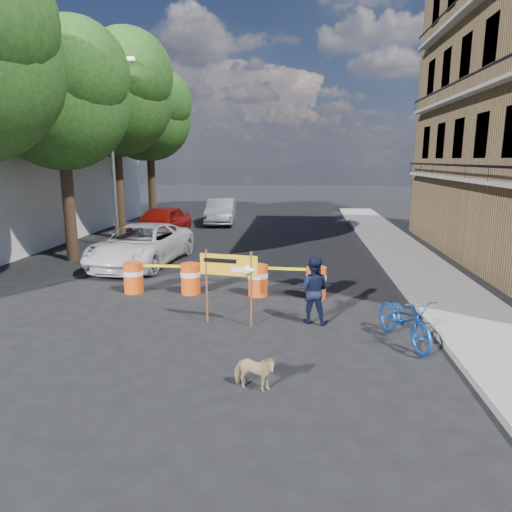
% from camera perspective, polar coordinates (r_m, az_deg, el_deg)
% --- Properties ---
extents(ground, '(120.00, 120.00, 0.00)m').
position_cam_1_polar(ground, '(10.54, -5.61, -9.57)').
color(ground, black).
rests_on(ground, ground).
extents(sidewalk_east, '(2.40, 40.00, 0.15)m').
position_cam_1_polar(sidewalk_east, '(16.62, 20.15, -1.92)').
color(sidewalk_east, gray).
rests_on(sidewalk_east, ground).
extents(tree_mid_a, '(5.25, 5.00, 8.68)m').
position_cam_1_polar(tree_mid_a, '(18.86, -23.13, 17.61)').
color(tree_mid_a, '#332316').
rests_on(tree_mid_a, ground).
extents(tree_mid_b, '(5.67, 5.40, 9.62)m').
position_cam_1_polar(tree_mid_b, '(23.46, -17.22, 18.47)').
color(tree_mid_b, '#332316').
rests_on(tree_mid_b, ground).
extents(tree_far, '(5.04, 4.80, 8.84)m').
position_cam_1_polar(tree_far, '(28.09, -13.14, 16.51)').
color(tree_far, '#332316').
rests_on(tree_far, ground).
extents(streetlamp, '(1.25, 0.18, 8.00)m').
position_cam_1_polar(streetlamp, '(20.67, -17.41, 12.89)').
color(streetlamp, gray).
rests_on(streetlamp, ground).
extents(barrel_far_left, '(0.58, 0.58, 0.90)m').
position_cam_1_polar(barrel_far_left, '(13.90, -15.07, -2.55)').
color(barrel_far_left, '#D2450C').
rests_on(barrel_far_left, ground).
extents(barrel_mid_left, '(0.58, 0.58, 0.90)m').
position_cam_1_polar(barrel_mid_left, '(13.45, -8.18, -2.74)').
color(barrel_mid_left, '#D2450C').
rests_on(barrel_mid_left, ground).
extents(barrel_mid_right, '(0.58, 0.58, 0.90)m').
position_cam_1_polar(barrel_mid_right, '(13.14, 0.24, -2.96)').
color(barrel_mid_right, '#D2450C').
rests_on(barrel_mid_right, ground).
extents(barrel_far_right, '(0.58, 0.58, 0.90)m').
position_cam_1_polar(barrel_far_right, '(13.02, 7.52, -3.21)').
color(barrel_far_right, '#D2450C').
rests_on(barrel_far_right, ground).
extents(detour_sign, '(1.39, 0.39, 1.80)m').
position_cam_1_polar(detour_sign, '(10.60, -2.56, -1.92)').
color(detour_sign, '#592D19').
rests_on(detour_sign, ground).
extents(pedestrian, '(0.90, 0.76, 1.62)m').
position_cam_1_polar(pedestrian, '(10.98, 7.15, -4.24)').
color(pedestrian, black).
rests_on(pedestrian, ground).
extents(bicycle, '(1.01, 1.23, 2.03)m').
position_cam_1_polar(bicycle, '(10.16, 18.26, -4.93)').
color(bicycle, '#154AAF').
rests_on(bicycle, ground).
extents(dog, '(0.84, 0.53, 0.66)m').
position_cam_1_polar(dog, '(7.97, -0.26, -14.30)').
color(dog, tan).
rests_on(dog, ground).
extents(suv_white, '(3.03, 5.61, 1.50)m').
position_cam_1_polar(suv_white, '(17.45, -14.16, 1.35)').
color(suv_white, silver).
rests_on(suv_white, ground).
extents(sedan_red, '(2.29, 4.90, 1.62)m').
position_cam_1_polar(sedan_red, '(22.82, -11.83, 4.06)').
color(sedan_red, maroon).
rests_on(sedan_red, ground).
extents(sedan_silver, '(2.03, 4.72, 1.51)m').
position_cam_1_polar(sedan_silver, '(28.04, -4.43, 5.61)').
color(sedan_silver, silver).
rests_on(sedan_silver, ground).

